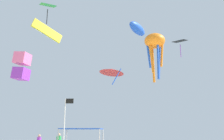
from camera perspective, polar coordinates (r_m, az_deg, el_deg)
canopy_tent at (r=21.11m, az=-6.79°, el=-13.32°), size 3.24×2.76×2.17m
banner_flag at (r=18.25m, az=-10.52°, el=-11.70°), size 0.61×0.06×4.19m
kite_diamond_black at (r=36.56m, az=15.15°, el=6.15°), size 2.40×2.39×2.58m
kite_delta_red at (r=30.80m, az=-0.06°, el=-0.21°), size 4.13×4.12×2.45m
kite_parafoil_yellow at (r=46.71m, az=-14.49°, el=8.47°), size 4.53×4.43×3.63m
kite_inflatable_blue at (r=36.84m, az=5.76°, el=9.29°), size 3.21×4.80×1.69m
kite_octopus_orange at (r=22.68m, az=9.67°, el=5.98°), size 2.17×2.17×4.28m
kite_box_pink at (r=22.30m, az=-19.80°, el=0.81°), size 1.37×1.30×2.39m
kite_diamond_green at (r=36.79m, az=-14.34°, el=13.83°), size 2.78×2.74×3.18m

